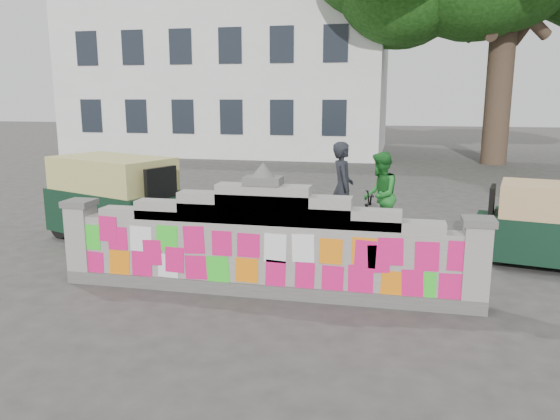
{
  "coord_description": "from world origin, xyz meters",
  "views": [
    {
      "loc": [
        1.93,
        -7.63,
        2.95
      ],
      "look_at": [
        0.03,
        1.0,
        1.1
      ],
      "focal_mm": 35.0,
      "sensor_mm": 36.0,
      "label": 1
    }
  ],
  "objects_px": {
    "cyclist_bike": "(342,219)",
    "pedestrian": "(380,195)",
    "rickshaw_right": "(559,225)",
    "rickshaw_left": "(116,197)",
    "cyclist_rider": "(342,201)"
  },
  "relations": [
    {
      "from": "rickshaw_left",
      "to": "rickshaw_right",
      "type": "relative_size",
      "value": 1.18
    },
    {
      "from": "cyclist_bike",
      "to": "rickshaw_right",
      "type": "distance_m",
      "value": 3.89
    },
    {
      "from": "cyclist_rider",
      "to": "pedestrian",
      "type": "relative_size",
      "value": 1.0
    },
    {
      "from": "cyclist_bike",
      "to": "pedestrian",
      "type": "relative_size",
      "value": 1.13
    },
    {
      "from": "pedestrian",
      "to": "rickshaw_right",
      "type": "height_order",
      "value": "pedestrian"
    },
    {
      "from": "cyclist_rider",
      "to": "rickshaw_right",
      "type": "relative_size",
      "value": 0.67
    },
    {
      "from": "cyclist_rider",
      "to": "pedestrian",
      "type": "bearing_deg",
      "value": -57.96
    },
    {
      "from": "pedestrian",
      "to": "rickshaw_right",
      "type": "xyz_separation_m",
      "value": [
        3.12,
        -1.38,
        -0.15
      ]
    },
    {
      "from": "cyclist_bike",
      "to": "rickshaw_left",
      "type": "distance_m",
      "value": 4.65
    },
    {
      "from": "cyclist_rider",
      "to": "pedestrian",
      "type": "xyz_separation_m",
      "value": [
        0.71,
        0.75,
        -0.0
      ]
    },
    {
      "from": "cyclist_rider",
      "to": "rickshaw_left",
      "type": "relative_size",
      "value": 0.57
    },
    {
      "from": "cyclist_bike",
      "to": "rickshaw_right",
      "type": "relative_size",
      "value": 0.76
    },
    {
      "from": "cyclist_bike",
      "to": "rickshaw_left",
      "type": "xyz_separation_m",
      "value": [
        -4.61,
        -0.56,
        0.36
      ]
    },
    {
      "from": "cyclist_bike",
      "to": "rickshaw_right",
      "type": "height_order",
      "value": "rickshaw_right"
    },
    {
      "from": "rickshaw_left",
      "to": "cyclist_bike",
      "type": "bearing_deg",
      "value": 27.99
    }
  ]
}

